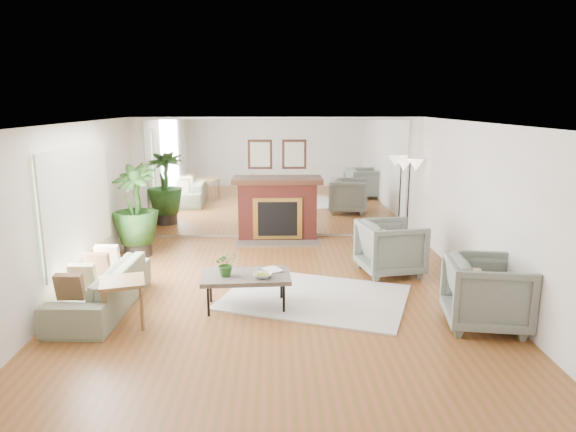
{
  "coord_description": "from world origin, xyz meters",
  "views": [
    {
      "loc": [
        -0.06,
        -7.09,
        2.78
      ],
      "look_at": [
        0.15,
        0.6,
        1.08
      ],
      "focal_mm": 32.0,
      "sensor_mm": 36.0,
      "label": 1
    }
  ],
  "objects_px": {
    "side_table": "(123,288)",
    "floor_lamp": "(410,172)",
    "fireplace": "(277,208)",
    "armchair_back": "(391,248)",
    "sofa": "(101,288)",
    "potted_ficus": "(135,207)",
    "armchair_front": "(487,293)",
    "coffee_table": "(246,277)"
  },
  "relations": [
    {
      "from": "side_table",
      "to": "floor_lamp",
      "type": "distance_m",
      "value": 6.22
    },
    {
      "from": "fireplace",
      "to": "armchair_back",
      "type": "bearing_deg",
      "value": -50.41
    },
    {
      "from": "armchair_back",
      "to": "side_table",
      "type": "height_order",
      "value": "armchair_back"
    },
    {
      "from": "armchair_back",
      "to": "sofa",
      "type": "bearing_deg",
      "value": 98.03
    },
    {
      "from": "side_table",
      "to": "potted_ficus",
      "type": "bearing_deg",
      "value": 101.43
    },
    {
      "from": "sofa",
      "to": "armchair_front",
      "type": "xyz_separation_m",
      "value": [
        5.05,
        -0.69,
        0.15
      ]
    },
    {
      "from": "fireplace",
      "to": "floor_lamp",
      "type": "xyz_separation_m",
      "value": [
        2.66,
        -0.16,
        0.77
      ]
    },
    {
      "from": "coffee_table",
      "to": "floor_lamp",
      "type": "relative_size",
      "value": 0.74
    },
    {
      "from": "armchair_back",
      "to": "side_table",
      "type": "bearing_deg",
      "value": 107.15
    },
    {
      "from": "floor_lamp",
      "to": "potted_ficus",
      "type": "bearing_deg",
      "value": -169.7
    },
    {
      "from": "sofa",
      "to": "side_table",
      "type": "distance_m",
      "value": 0.77
    },
    {
      "from": "coffee_table",
      "to": "side_table",
      "type": "relative_size",
      "value": 1.88
    },
    {
      "from": "fireplace",
      "to": "side_table",
      "type": "bearing_deg",
      "value": -115.14
    },
    {
      "from": "coffee_table",
      "to": "armchair_back",
      "type": "height_order",
      "value": "armchair_back"
    },
    {
      "from": "fireplace",
      "to": "side_table",
      "type": "xyz_separation_m",
      "value": [
        -1.97,
        -4.21,
        -0.15
      ]
    },
    {
      "from": "armchair_front",
      "to": "potted_ficus",
      "type": "height_order",
      "value": "potted_ficus"
    },
    {
      "from": "fireplace",
      "to": "coffee_table",
      "type": "height_order",
      "value": "fireplace"
    },
    {
      "from": "potted_ficus",
      "to": "armchair_front",
      "type": "bearing_deg",
      "value": -31.8
    },
    {
      "from": "fireplace",
      "to": "armchair_front",
      "type": "distance_m",
      "value": 5.06
    },
    {
      "from": "armchair_back",
      "to": "potted_ficus",
      "type": "relative_size",
      "value": 0.57
    },
    {
      "from": "armchair_front",
      "to": "armchair_back",
      "type": "bearing_deg",
      "value": 28.63
    },
    {
      "from": "side_table",
      "to": "potted_ficus",
      "type": "relative_size",
      "value": 0.39
    },
    {
      "from": "fireplace",
      "to": "sofa",
      "type": "xyz_separation_m",
      "value": [
        -2.45,
        -3.64,
        -0.36
      ]
    },
    {
      "from": "sofa",
      "to": "floor_lamp",
      "type": "relative_size",
      "value": 1.23
    },
    {
      "from": "potted_ficus",
      "to": "floor_lamp",
      "type": "bearing_deg",
      "value": 10.3
    },
    {
      "from": "floor_lamp",
      "to": "armchair_back",
      "type": "bearing_deg",
      "value": -111.2
    },
    {
      "from": "coffee_table",
      "to": "sofa",
      "type": "distance_m",
      "value": 2.0
    },
    {
      "from": "coffee_table",
      "to": "potted_ficus",
      "type": "bearing_deg",
      "value": 130.11
    },
    {
      "from": "fireplace",
      "to": "sofa",
      "type": "relative_size",
      "value": 1.0
    },
    {
      "from": "coffee_table",
      "to": "side_table",
      "type": "height_order",
      "value": "side_table"
    },
    {
      "from": "coffee_table",
      "to": "sofa",
      "type": "relative_size",
      "value": 0.6
    },
    {
      "from": "fireplace",
      "to": "floor_lamp",
      "type": "bearing_deg",
      "value": -3.42
    },
    {
      "from": "coffee_table",
      "to": "armchair_back",
      "type": "relative_size",
      "value": 1.28
    },
    {
      "from": "fireplace",
      "to": "potted_ficus",
      "type": "xyz_separation_m",
      "value": [
        -2.6,
        -1.11,
        0.26
      ]
    },
    {
      "from": "floor_lamp",
      "to": "side_table",
      "type": "bearing_deg",
      "value": -138.88
    },
    {
      "from": "coffee_table",
      "to": "armchair_back",
      "type": "bearing_deg",
      "value": 31.46
    },
    {
      "from": "fireplace",
      "to": "potted_ficus",
      "type": "distance_m",
      "value": 2.84
    },
    {
      "from": "coffee_table",
      "to": "armchair_front",
      "type": "relative_size",
      "value": 1.26
    },
    {
      "from": "side_table",
      "to": "floor_lamp",
      "type": "height_order",
      "value": "floor_lamp"
    },
    {
      "from": "armchair_back",
      "to": "side_table",
      "type": "distance_m",
      "value": 4.3
    },
    {
      "from": "side_table",
      "to": "armchair_front",
      "type": "bearing_deg",
      "value": -1.65
    },
    {
      "from": "side_table",
      "to": "fireplace",
      "type": "bearing_deg",
      "value": 64.86
    }
  ]
}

